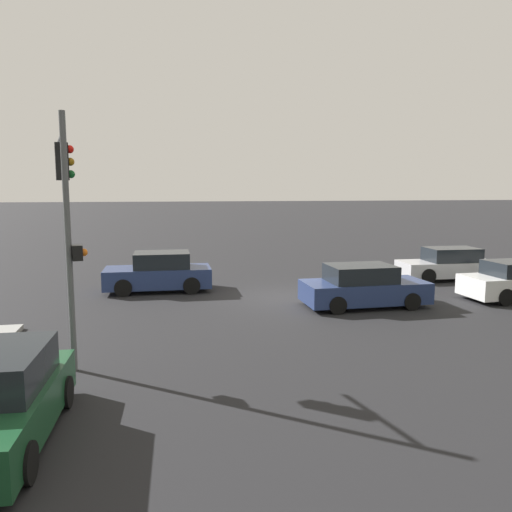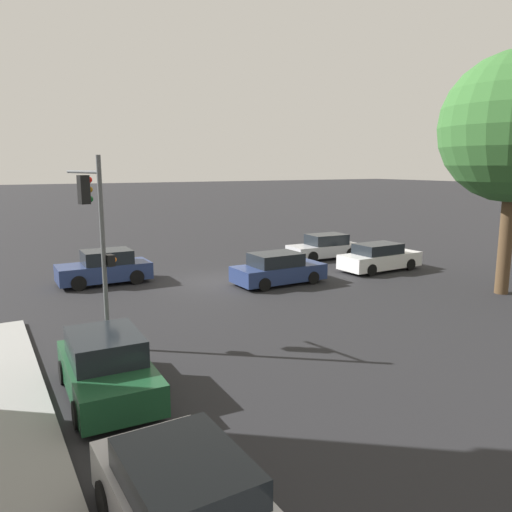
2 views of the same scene
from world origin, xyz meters
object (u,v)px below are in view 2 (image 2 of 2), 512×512
(parked_car_1, at_px, (189,508))
(crossing_car_1, at_px, (105,268))
(crossing_car_2, at_px, (325,247))
(crossing_car_3, at_px, (278,269))
(traffic_signal, at_px, (95,223))
(parked_car_0, at_px, (107,368))
(crossing_car_0, at_px, (379,258))

(parked_car_1, bearing_deg, crossing_car_1, 169.45)
(crossing_car_2, xyz_separation_m, crossing_car_3, (6.05, 4.28, 0.00))
(crossing_car_1, distance_m, crossing_car_3, 8.37)
(traffic_signal, distance_m, crossing_car_1, 9.22)
(crossing_car_2, height_order, crossing_car_3, crossing_car_3)
(crossing_car_2, bearing_deg, traffic_signal, 31.45)
(crossing_car_1, xyz_separation_m, parked_car_1, (2.89, 18.00, -0.07))
(parked_car_1, bearing_deg, crossing_car_2, 136.74)
(traffic_signal, relative_size, crossing_car_2, 1.31)
(parked_car_0, height_order, parked_car_1, parked_car_0)
(parked_car_0, bearing_deg, crossing_car_0, 118.06)
(traffic_signal, relative_size, crossing_car_3, 1.33)
(crossing_car_2, height_order, parked_car_1, crossing_car_2)
(traffic_signal, height_order, crossing_car_2, traffic_signal)
(crossing_car_1, distance_m, crossing_car_2, 13.30)
(crossing_car_2, relative_size, parked_car_0, 1.08)
(traffic_signal, xyz_separation_m, crossing_car_3, (-9.29, -4.26, -3.16))
(traffic_signal, relative_size, parked_car_0, 1.42)
(parked_car_0, xyz_separation_m, parked_car_1, (0.15, 5.75, -0.03))
(crossing_car_0, relative_size, crossing_car_3, 1.06)
(crossing_car_2, distance_m, parked_car_1, 24.28)
(traffic_signal, distance_m, parked_car_1, 10.11)
(traffic_signal, bearing_deg, crossing_car_0, 2.47)
(crossing_car_0, bearing_deg, parked_car_0, -155.96)
(traffic_signal, height_order, parked_car_0, traffic_signal)
(crossing_car_1, xyz_separation_m, crossing_car_3, (-7.25, 4.19, -0.05))
(crossing_car_1, relative_size, crossing_car_2, 0.96)
(crossing_car_3, bearing_deg, parked_car_0, -142.05)
(parked_car_1, bearing_deg, crossing_car_3, 142.29)
(crossing_car_1, relative_size, parked_car_1, 1.01)
(traffic_signal, distance_m, crossing_car_3, 10.70)
(parked_car_0, bearing_deg, crossing_car_1, 169.51)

